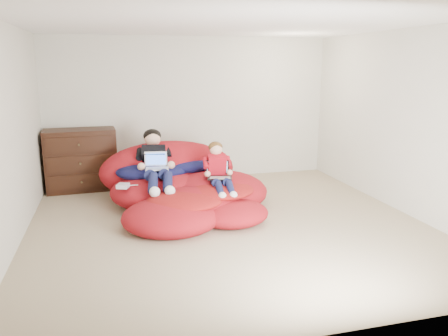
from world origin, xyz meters
TOP-DOWN VIEW (x-y plane):
  - room_shell at (0.00, 0.00)m, footprint 5.10×5.10m
  - dresser at (-1.90, 2.20)m, footprint 1.15×0.65m
  - beanbag_pile at (-0.42, 0.92)m, footprint 2.43×2.48m
  - cream_pillow at (-0.84, 1.68)m, footprint 0.45×0.28m
  - older_boy at (-0.80, 1.07)m, footprint 0.41×1.31m
  - younger_boy at (0.01, 0.55)m, footprint 0.29×0.82m
  - laptop_white at (-0.80, 0.94)m, footprint 0.35×0.31m
  - laptop_black at (0.01, 0.55)m, footprint 0.38×0.40m
  - power_adapter at (-1.29, 0.70)m, footprint 0.19×0.19m

SIDE VIEW (x-z plane):
  - room_shell at x=0.00m, z-range -1.17..1.60m
  - beanbag_pile at x=-0.42m, z-range -0.20..0.75m
  - power_adapter at x=-1.29m, z-range 0.39..0.45m
  - dresser at x=-1.90m, z-range 0.00..1.01m
  - laptop_black at x=0.01m, z-range 0.44..0.67m
  - younger_boy at x=0.01m, z-range 0.29..0.94m
  - cream_pillow at x=-0.84m, z-range 0.48..0.76m
  - laptop_white at x=-0.80m, z-range 0.52..0.76m
  - older_boy at x=-0.80m, z-range 0.31..1.05m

